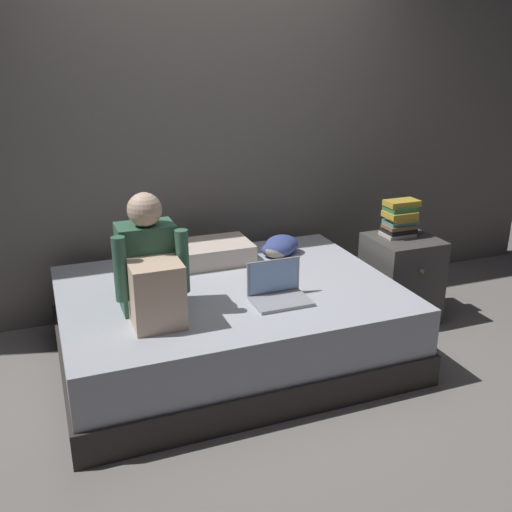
# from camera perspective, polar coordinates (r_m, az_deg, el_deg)

# --- Properties ---
(ground_plane) EXTENTS (8.00, 8.00, 0.00)m
(ground_plane) POSITION_cam_1_polar(r_m,az_deg,el_deg) (3.51, 2.15, -11.39)
(ground_plane) COLOR gray
(wall_back) EXTENTS (5.60, 0.10, 2.70)m
(wall_back) POSITION_cam_1_polar(r_m,az_deg,el_deg) (4.16, -4.28, 13.32)
(wall_back) COLOR slate
(wall_back) RESTS_ON ground_plane
(bed) EXTENTS (2.00, 1.50, 0.47)m
(bed) POSITION_cam_1_polar(r_m,az_deg,el_deg) (3.58, -2.66, -6.50)
(bed) COLOR #332D2B
(bed) RESTS_ON ground_plane
(nightstand) EXTENTS (0.44, 0.46, 0.59)m
(nightstand) POSITION_cam_1_polar(r_m,az_deg,el_deg) (4.19, 13.99, -2.10)
(nightstand) COLOR #474442
(nightstand) RESTS_ON ground_plane
(person_sitting) EXTENTS (0.39, 0.44, 0.66)m
(person_sitting) POSITION_cam_1_polar(r_m,az_deg,el_deg) (3.09, -10.30, -1.44)
(person_sitting) COLOR #38664C
(person_sitting) RESTS_ON bed
(laptop) EXTENTS (0.32, 0.23, 0.22)m
(laptop) POSITION_cam_1_polar(r_m,az_deg,el_deg) (3.28, 2.16, -3.45)
(laptop) COLOR #9EA0A5
(laptop) RESTS_ON bed
(pillow) EXTENTS (0.56, 0.36, 0.13)m
(pillow) POSITION_cam_1_polar(r_m,az_deg,el_deg) (3.87, -4.70, 0.33)
(pillow) COLOR beige
(pillow) RESTS_ON bed
(book_stack) EXTENTS (0.23, 0.17, 0.25)m
(book_stack) POSITION_cam_1_polar(r_m,az_deg,el_deg) (4.09, 13.93, 3.57)
(book_stack) COLOR beige
(book_stack) RESTS_ON nightstand
(clothes_pile) EXTENTS (0.28, 0.24, 0.13)m
(clothes_pile) POSITION_cam_1_polar(r_m,az_deg,el_deg) (3.98, 2.26, 0.86)
(clothes_pile) COLOR #3D4C8E
(clothes_pile) RESTS_ON bed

